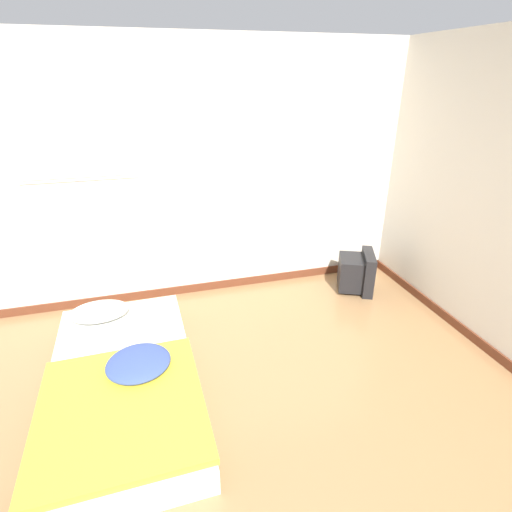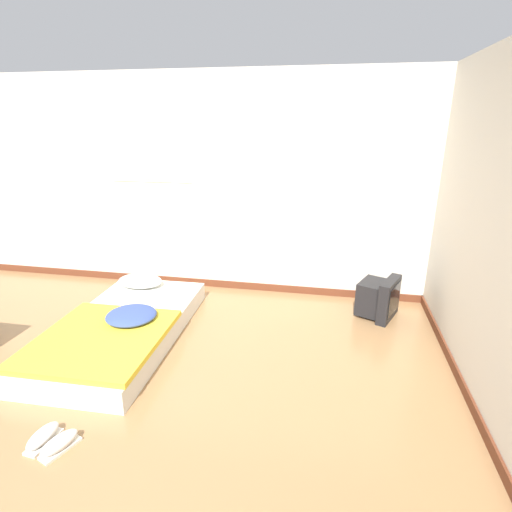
# 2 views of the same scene
# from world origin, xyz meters

# --- Properties ---
(ground_plane) EXTENTS (20.00, 20.00, 0.00)m
(ground_plane) POSITION_xyz_m (0.00, 0.00, 0.00)
(ground_plane) COLOR #997047
(wall_back) EXTENTS (7.29, 0.08, 2.60)m
(wall_back) POSITION_xyz_m (-0.01, 2.94, 1.29)
(wall_back) COLOR silver
(wall_back) RESTS_ON ground_plane
(mattress_bed) EXTENTS (1.11, 2.10, 0.34)m
(mattress_bed) POSITION_xyz_m (-0.64, 1.47, 0.13)
(mattress_bed) COLOR silver
(mattress_bed) RESTS_ON ground_plane
(crt_tv) EXTENTS (0.50, 0.52, 0.45)m
(crt_tv) POSITION_xyz_m (1.88, 2.46, 0.21)
(crt_tv) COLOR black
(crt_tv) RESTS_ON ground_plane
(sneaker_pair) EXTENTS (0.31, 0.31, 0.10)m
(sneaker_pair) POSITION_xyz_m (-0.41, 0.10, 0.05)
(sneaker_pair) COLOR silver
(sneaker_pair) RESTS_ON ground_plane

